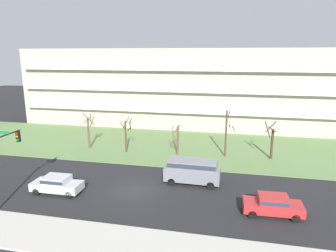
% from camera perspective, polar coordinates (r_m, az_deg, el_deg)
% --- Properties ---
extents(ground, '(160.00, 160.00, 0.00)m').
position_cam_1_polar(ground, '(28.29, -6.00, -11.87)').
color(ground, '#232326').
extents(sidewalk_curb_near, '(80.00, 4.00, 0.15)m').
position_cam_1_polar(sidewalk_curb_near, '(21.77, -12.90, -20.30)').
color(sidewalk_curb_near, '#BCB7AD').
rests_on(sidewalk_curb_near, ground).
extents(grass_lawn_strip, '(80.00, 16.00, 0.08)m').
position_cam_1_polar(grass_lawn_strip, '(40.93, 0.03, -3.67)').
color(grass_lawn_strip, '#66844C').
rests_on(grass_lawn_strip, ground).
extents(apartment_building, '(54.78, 11.14, 12.91)m').
position_cam_1_polar(apartment_building, '(52.31, 3.04, 7.22)').
color(apartment_building, '#B2A899').
rests_on(apartment_building, ground).
extents(tree_far_left, '(1.71, 1.88, 4.89)m').
position_cam_1_polar(tree_far_left, '(40.35, -14.64, -0.78)').
color(tree_far_left, brown).
rests_on(tree_far_left, ground).
extents(tree_left, '(1.66, 1.66, 4.45)m').
position_cam_1_polar(tree_left, '(37.85, -7.84, -1.44)').
color(tree_left, '#4C3828').
rests_on(tree_left, ground).
extents(tree_center, '(1.05, 1.36, 3.79)m').
position_cam_1_polar(tree_center, '(36.64, 1.75, -2.54)').
color(tree_center, brown).
rests_on(tree_center, ground).
extents(tree_right, '(1.16, 1.74, 5.72)m').
position_cam_1_polar(tree_right, '(36.44, 10.96, -1.25)').
color(tree_right, '#4C3828').
rests_on(tree_right, ground).
extents(tree_far_right, '(1.40, 1.78, 4.47)m').
position_cam_1_polar(tree_far_right, '(37.13, 18.86, -2.69)').
color(tree_far_right, '#423023').
rests_on(tree_far_right, ground).
extents(sedan_silver_near_left, '(4.42, 1.84, 1.57)m').
position_cam_1_polar(sedan_silver_near_left, '(28.98, -20.16, -10.14)').
color(sedan_silver_near_left, '#B7BABF').
rests_on(sedan_silver_near_left, ground).
extents(van_gray_center_left, '(5.24, 2.10, 2.36)m').
position_cam_1_polar(van_gray_center_left, '(29.01, 4.60, -8.18)').
color(van_gray_center_left, slate).
rests_on(van_gray_center_left, ground).
extents(sedan_red_center_right, '(4.45, 1.94, 1.57)m').
position_cam_1_polar(sedan_red_center_right, '(25.15, 19.09, -13.75)').
color(sedan_red_center_right, '#B22828').
rests_on(sedan_red_center_right, ground).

